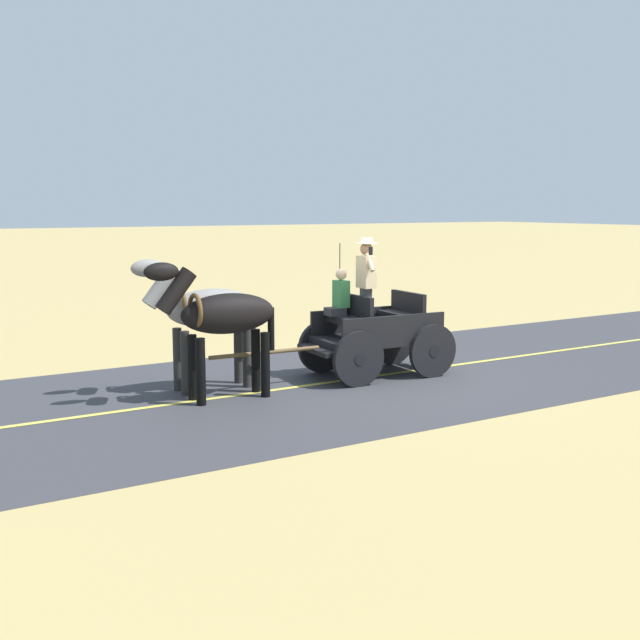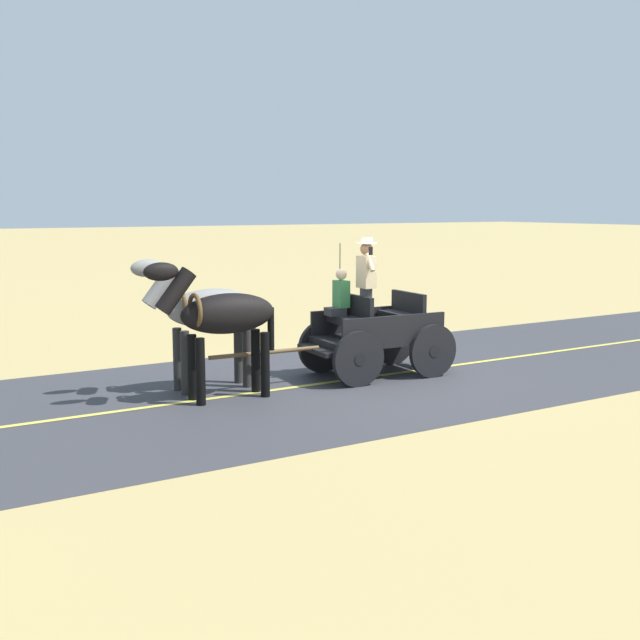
# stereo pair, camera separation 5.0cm
# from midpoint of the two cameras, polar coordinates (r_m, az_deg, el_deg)

# --- Properties ---
(ground_plane) EXTENTS (200.00, 200.00, 0.00)m
(ground_plane) POSITION_cam_midpoint_polar(r_m,az_deg,el_deg) (13.97, 4.15, -4.17)
(ground_plane) COLOR tan
(road_surface) EXTENTS (6.28, 160.00, 0.01)m
(road_surface) POSITION_cam_midpoint_polar(r_m,az_deg,el_deg) (13.97, 4.15, -4.15)
(road_surface) COLOR #38383D
(road_surface) RESTS_ON ground
(road_centre_stripe) EXTENTS (0.12, 160.00, 0.00)m
(road_centre_stripe) POSITION_cam_midpoint_polar(r_m,az_deg,el_deg) (13.97, 4.15, -4.13)
(road_centre_stripe) COLOR #DBCC4C
(road_centre_stripe) RESTS_ON road_surface
(horse_drawn_carriage) EXTENTS (1.53, 4.51, 2.50)m
(horse_drawn_carriage) POSITION_cam_midpoint_polar(r_m,az_deg,el_deg) (13.89, 3.84, -0.81)
(horse_drawn_carriage) COLOR black
(horse_drawn_carriage) RESTS_ON ground
(horse_near_side) EXTENTS (0.61, 2.13, 2.21)m
(horse_near_side) POSITION_cam_midpoint_polar(r_m,az_deg,el_deg) (12.15, -7.40, 0.23)
(horse_near_side) COLOR black
(horse_near_side) RESTS_ON ground
(horse_off_side) EXTENTS (0.59, 2.13, 2.21)m
(horse_off_side) POSITION_cam_midpoint_polar(r_m,az_deg,el_deg) (12.85, -8.59, 0.65)
(horse_off_side) COLOR gray
(horse_off_side) RESTS_ON ground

